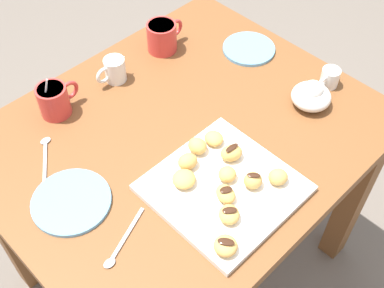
# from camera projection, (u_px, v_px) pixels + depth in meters

# --- Properties ---
(ground_plane) EXTENTS (8.00, 8.00, 0.00)m
(ground_plane) POSITION_uv_depth(u_px,v_px,m) (185.00, 261.00, 1.84)
(ground_plane) COLOR #665B51
(dining_table) EXTENTS (1.00, 0.82, 0.73)m
(dining_table) POSITION_uv_depth(u_px,v_px,m) (183.00, 163.00, 1.38)
(dining_table) COLOR brown
(dining_table) RESTS_ON ground_plane
(pastry_plate_square) EXTENTS (0.31, 0.31, 0.02)m
(pastry_plate_square) POSITION_uv_depth(u_px,v_px,m) (223.00, 188.00, 1.16)
(pastry_plate_square) COLOR white
(pastry_plate_square) RESTS_ON dining_table
(coffee_mug_red_left) EXTENTS (0.12, 0.08, 0.14)m
(coffee_mug_red_left) POSITION_uv_depth(u_px,v_px,m) (54.00, 99.00, 1.29)
(coffee_mug_red_left) COLOR red
(coffee_mug_red_left) RESTS_ON dining_table
(coffee_mug_red_right) EXTENTS (0.13, 0.09, 0.09)m
(coffee_mug_red_right) POSITION_uv_depth(u_px,v_px,m) (162.00, 36.00, 1.47)
(coffee_mug_red_right) COLOR red
(coffee_mug_red_right) RESTS_ON dining_table
(cream_pitcher_white) EXTENTS (0.10, 0.06, 0.07)m
(cream_pitcher_white) POSITION_uv_depth(u_px,v_px,m) (114.00, 69.00, 1.38)
(cream_pitcher_white) COLOR white
(cream_pitcher_white) RESTS_ON dining_table
(ice_cream_bowl) EXTENTS (0.11, 0.11, 0.08)m
(ice_cream_bowl) POSITION_uv_depth(u_px,v_px,m) (311.00, 95.00, 1.32)
(ice_cream_bowl) COLOR white
(ice_cream_bowl) RESTS_ON dining_table
(chocolate_sauce_pitcher) EXTENTS (0.09, 0.05, 0.06)m
(chocolate_sauce_pitcher) POSITION_uv_depth(u_px,v_px,m) (330.00, 77.00, 1.37)
(chocolate_sauce_pitcher) COLOR white
(chocolate_sauce_pitcher) RESTS_ON dining_table
(saucer_sky_left) EXTENTS (0.19, 0.19, 0.01)m
(saucer_sky_left) POSITION_uv_depth(u_px,v_px,m) (71.00, 202.00, 1.13)
(saucer_sky_left) COLOR #66A8DB
(saucer_sky_left) RESTS_ON dining_table
(saucer_sky_right) EXTENTS (0.16, 0.16, 0.01)m
(saucer_sky_right) POSITION_uv_depth(u_px,v_px,m) (249.00, 49.00, 1.50)
(saucer_sky_right) COLOR #66A8DB
(saucer_sky_right) RESTS_ON dining_table
(loose_spoon_near_saucer) EXTENTS (0.10, 0.14, 0.01)m
(loose_spoon_near_saucer) POSITION_uv_depth(u_px,v_px,m) (45.00, 155.00, 1.23)
(loose_spoon_near_saucer) COLOR silver
(loose_spoon_near_saucer) RESTS_ON dining_table
(loose_spoon_by_plate) EXTENTS (0.16, 0.07, 0.01)m
(loose_spoon_by_plate) POSITION_uv_depth(u_px,v_px,m) (121.00, 245.00, 1.06)
(loose_spoon_by_plate) COLOR silver
(loose_spoon_by_plate) RESTS_ON dining_table
(beignet_0) EXTENTS (0.07, 0.06, 0.04)m
(beignet_0) POSITION_uv_depth(u_px,v_px,m) (231.00, 153.00, 1.19)
(beignet_0) COLOR #DBA351
(beignet_0) RESTS_ON pastry_plate_square
(chocolate_drizzle_0) EXTENTS (0.04, 0.02, 0.00)m
(chocolate_drizzle_0) POSITION_uv_depth(u_px,v_px,m) (232.00, 148.00, 1.17)
(chocolate_drizzle_0) COLOR #381E11
(chocolate_drizzle_0) RESTS_ON beignet_0
(beignet_1) EXTENTS (0.06, 0.06, 0.04)m
(beignet_1) POSITION_uv_depth(u_px,v_px,m) (278.00, 177.00, 1.14)
(beignet_1) COLOR #DBA351
(beignet_1) RESTS_ON pastry_plate_square
(beignet_2) EXTENTS (0.05, 0.05, 0.03)m
(beignet_2) POSITION_uv_depth(u_px,v_px,m) (214.00, 139.00, 1.23)
(beignet_2) COLOR #DBA351
(beignet_2) RESTS_ON pastry_plate_square
(beignet_3) EXTENTS (0.05, 0.05, 0.03)m
(beignet_3) POSITION_uv_depth(u_px,v_px,m) (227.00, 174.00, 1.15)
(beignet_3) COLOR #DBA351
(beignet_3) RESTS_ON pastry_plate_square
(beignet_4) EXTENTS (0.06, 0.06, 0.03)m
(beignet_4) POSITION_uv_depth(u_px,v_px,m) (226.00, 194.00, 1.12)
(beignet_4) COLOR #DBA351
(beignet_4) RESTS_ON pastry_plate_square
(chocolate_drizzle_4) EXTENTS (0.03, 0.03, 0.00)m
(chocolate_drizzle_4) POSITION_uv_depth(u_px,v_px,m) (226.00, 190.00, 1.10)
(chocolate_drizzle_4) COLOR #381E11
(chocolate_drizzle_4) RESTS_ON beignet_4
(beignet_5) EXTENTS (0.06, 0.06, 0.04)m
(beignet_5) POSITION_uv_depth(u_px,v_px,m) (253.00, 180.00, 1.14)
(beignet_5) COLOR #DBA351
(beignet_5) RESTS_ON pastry_plate_square
(chocolate_drizzle_5) EXTENTS (0.03, 0.03, 0.00)m
(chocolate_drizzle_5) POSITION_uv_depth(u_px,v_px,m) (254.00, 175.00, 1.12)
(chocolate_drizzle_5) COLOR #381E11
(chocolate_drizzle_5) RESTS_ON beignet_5
(beignet_6) EXTENTS (0.07, 0.07, 0.03)m
(beignet_6) POSITION_uv_depth(u_px,v_px,m) (229.00, 214.00, 1.08)
(beignet_6) COLOR #DBA351
(beignet_6) RESTS_ON pastry_plate_square
(chocolate_drizzle_6) EXTENTS (0.04, 0.03, 0.00)m
(chocolate_drizzle_6) POSITION_uv_depth(u_px,v_px,m) (230.00, 210.00, 1.07)
(chocolate_drizzle_6) COLOR #381E11
(chocolate_drizzle_6) RESTS_ON beignet_6
(beignet_7) EXTENTS (0.07, 0.07, 0.03)m
(beignet_7) POSITION_uv_depth(u_px,v_px,m) (226.00, 246.00, 1.03)
(beignet_7) COLOR #DBA351
(beignet_7) RESTS_ON pastry_plate_square
(chocolate_drizzle_7) EXTENTS (0.04, 0.04, 0.00)m
(chocolate_drizzle_7) POSITION_uv_depth(u_px,v_px,m) (226.00, 242.00, 1.02)
(chocolate_drizzle_7) COLOR #381E11
(chocolate_drizzle_7) RESTS_ON beignet_7
(beignet_8) EXTENTS (0.04, 0.05, 0.04)m
(beignet_8) POSITION_uv_depth(u_px,v_px,m) (197.00, 146.00, 1.20)
(beignet_8) COLOR #DBA351
(beignet_8) RESTS_ON pastry_plate_square
(beignet_9) EXTENTS (0.06, 0.05, 0.04)m
(beignet_9) POSITION_uv_depth(u_px,v_px,m) (188.00, 161.00, 1.17)
(beignet_9) COLOR #DBA351
(beignet_9) RESTS_ON pastry_plate_square
(beignet_10) EXTENTS (0.07, 0.07, 0.03)m
(beignet_10) POSITION_uv_depth(u_px,v_px,m) (184.00, 179.00, 1.14)
(beignet_10) COLOR #DBA351
(beignet_10) RESTS_ON pastry_plate_square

